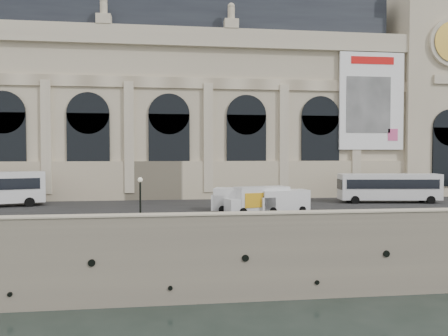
% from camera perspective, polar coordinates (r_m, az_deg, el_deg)
% --- Properties ---
extents(ground, '(260.00, 260.00, 0.00)m').
position_cam_1_polar(ground, '(36.59, -0.44, -17.25)').
color(ground, black).
rests_on(ground, ground).
extents(quay, '(160.00, 70.00, 6.00)m').
position_cam_1_polar(quay, '(70.01, -3.86, -5.44)').
color(quay, gray).
rests_on(quay, ground).
extents(street, '(160.00, 24.00, 0.06)m').
position_cam_1_polar(street, '(48.84, -2.40, -5.10)').
color(street, '#2D2D2D').
rests_on(street, quay).
extents(parapet, '(160.00, 1.40, 1.21)m').
position_cam_1_polar(parapet, '(35.56, -0.56, -6.81)').
color(parapet, gray).
rests_on(parapet, quay).
extents(museum, '(69.00, 18.70, 29.10)m').
position_cam_1_polar(museum, '(65.63, -8.96, 8.68)').
color(museum, beige).
rests_on(museum, quay).
extents(clock_pavilion, '(13.00, 14.72, 36.70)m').
position_cam_1_polar(clock_pavilion, '(73.84, 24.36, 10.67)').
color(clock_pavilion, beige).
rests_on(clock_pavilion, quay).
extents(bus_right, '(12.17, 4.00, 3.52)m').
position_cam_1_polar(bus_right, '(56.23, 20.75, -2.30)').
color(bus_right, silver).
rests_on(bus_right, quay).
extents(van_b, '(5.88, 3.44, 2.46)m').
position_cam_1_polar(van_b, '(44.75, 1.71, -4.17)').
color(van_b, silver).
rests_on(van_b, quay).
extents(van_c, '(5.35, 2.68, 2.28)m').
position_cam_1_polar(van_c, '(44.75, 7.48, -4.30)').
color(van_c, silver).
rests_on(van_c, quay).
extents(box_truck, '(6.81, 3.62, 2.62)m').
position_cam_1_polar(box_truck, '(44.31, 4.54, -4.16)').
color(box_truck, silver).
rests_on(box_truck, quay).
extents(lamp_right, '(0.41, 0.41, 4.06)m').
position_cam_1_polar(lamp_right, '(36.63, -10.87, -4.38)').
color(lamp_right, black).
rests_on(lamp_right, quay).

